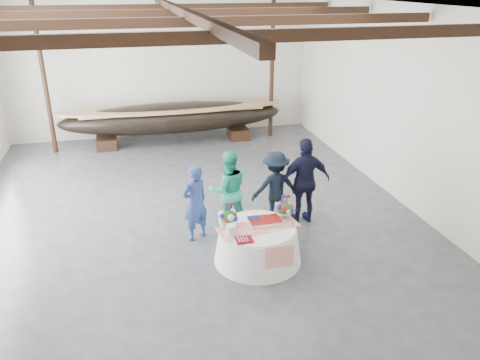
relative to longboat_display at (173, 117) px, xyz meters
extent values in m
cube|color=#3D3D42|center=(-0.21, -4.91, -0.86)|extent=(10.00, 12.00, 0.01)
cube|color=silver|center=(-0.21, 1.09, 1.39)|extent=(10.00, 0.02, 4.50)
cube|color=silver|center=(-0.21, -10.91, 1.39)|extent=(10.00, 0.02, 4.50)
cube|color=silver|center=(4.79, -4.91, 1.39)|extent=(0.02, 12.00, 4.50)
cube|color=white|center=(-0.21, -4.91, 3.64)|extent=(10.00, 12.00, 0.01)
cube|color=black|center=(-0.21, -8.41, 3.39)|extent=(9.80, 0.12, 0.18)
cube|color=black|center=(-0.21, -5.91, 3.39)|extent=(9.80, 0.12, 0.18)
cube|color=black|center=(-0.21, -3.41, 3.39)|extent=(9.80, 0.12, 0.18)
cube|color=black|center=(-0.21, -0.91, 3.39)|extent=(9.80, 0.12, 0.18)
cube|color=black|center=(-0.21, -4.91, 3.52)|extent=(0.15, 11.76, 0.15)
cylinder|color=black|center=(-3.71, 0.00, 1.39)|extent=(0.14, 0.14, 4.50)
cylinder|color=black|center=(3.29, 0.00, 1.39)|extent=(0.14, 0.14, 4.50)
cube|color=black|center=(-2.15, 0.00, -0.68)|extent=(0.63, 0.81, 0.36)
cube|color=black|center=(2.15, 0.00, -0.68)|extent=(0.63, 0.81, 0.36)
ellipsoid|color=black|center=(0.00, 0.00, -0.01)|extent=(7.17, 1.43, 0.99)
cube|color=#9E7A4C|center=(0.00, 0.00, 0.26)|extent=(5.74, 0.94, 0.05)
cone|color=white|center=(0.73, -7.40, -0.52)|extent=(1.66, 1.66, 0.69)
cylinder|color=white|center=(0.73, -7.40, -0.16)|extent=(1.41, 1.41, 0.04)
cube|color=red|center=(0.73, -7.40, -0.14)|extent=(1.60, 0.79, 0.01)
cube|color=white|center=(0.90, -7.29, -0.11)|extent=(0.60, 0.40, 0.07)
cylinder|color=white|center=(0.18, -7.55, -0.05)|extent=(0.18, 0.18, 0.19)
cylinder|color=white|center=(0.14, -7.08, -0.05)|extent=(0.18, 0.18, 0.19)
cube|color=maroon|center=(0.36, -7.82, -0.13)|extent=(0.30, 0.24, 0.03)
cone|color=silver|center=(1.34, -7.52, -0.08)|extent=(0.09, 0.09, 0.12)
imported|color=navy|center=(-0.27, -6.29, -0.05)|extent=(0.70, 0.63, 1.62)
imported|color=#22B191|center=(0.49, -5.97, 0.01)|extent=(0.85, 0.66, 1.74)
imported|color=black|center=(1.54, -5.93, -0.05)|extent=(1.05, 0.61, 1.62)
imported|color=black|center=(2.15, -6.13, 0.10)|extent=(1.15, 0.51, 1.93)
camera|label=1|loc=(-1.43, -14.75, 4.09)|focal=35.00mm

